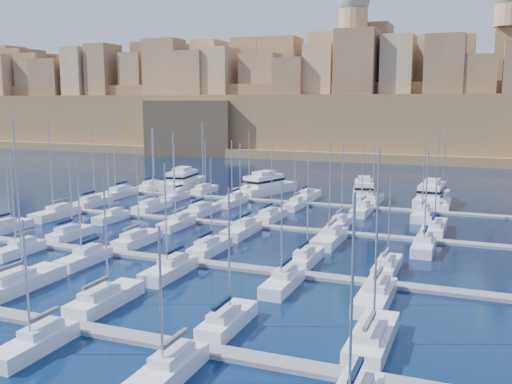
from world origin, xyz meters
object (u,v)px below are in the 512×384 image
at_px(motor_yacht_b, 265,186).
at_px(sailboat_4, 227,321).
at_px(sailboat_2, 19,283).
at_px(motor_yacht_c, 364,192).
at_px(motor_yacht_d, 432,196).
at_px(motor_yacht_a, 183,181).

bearing_deg(motor_yacht_b, sailboat_4, -71.84).
height_order(sailboat_2, motor_yacht_b, sailboat_2).
xyz_separation_m(motor_yacht_c, motor_yacht_d, (13.01, 1.01, 0.00)).
bearing_deg(motor_yacht_c, sailboat_2, -108.98).
bearing_deg(sailboat_2, motor_yacht_d, 62.19).
bearing_deg(motor_yacht_d, motor_yacht_c, -175.54).
xyz_separation_m(motor_yacht_a, motor_yacht_d, (54.73, -0.25, 0.00)).
distance_m(sailboat_2, motor_yacht_b, 69.04).
bearing_deg(sailboat_4, motor_yacht_b, 108.16).
distance_m(motor_yacht_b, motor_yacht_c, 21.56).
relative_size(motor_yacht_a, motor_yacht_d, 1.05).
bearing_deg(motor_yacht_c, motor_yacht_d, 4.46).
height_order(motor_yacht_a, motor_yacht_d, same).
bearing_deg(motor_yacht_d, sailboat_2, -117.81).
bearing_deg(motor_yacht_d, sailboat_4, -99.26).
relative_size(motor_yacht_c, motor_yacht_d, 0.89).
relative_size(sailboat_4, motor_yacht_c, 0.88).
bearing_deg(motor_yacht_d, motor_yacht_b, 179.81).
distance_m(motor_yacht_c, motor_yacht_d, 13.05).
bearing_deg(motor_yacht_a, sailboat_4, -58.46).
height_order(motor_yacht_c, motor_yacht_d, same).
height_order(motor_yacht_a, motor_yacht_c, same).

